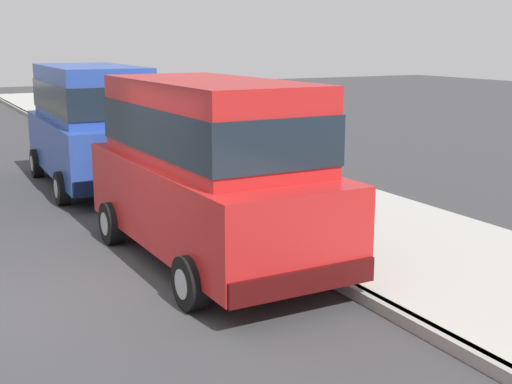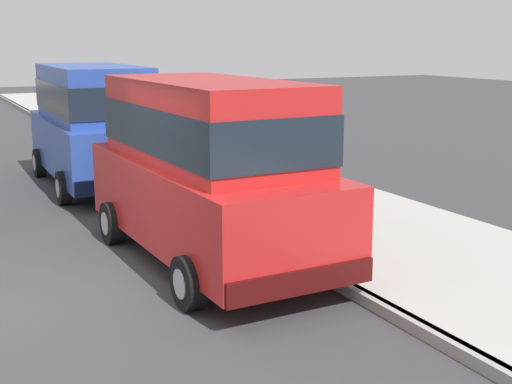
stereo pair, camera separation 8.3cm
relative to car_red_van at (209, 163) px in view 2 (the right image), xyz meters
name	(u,v)px [view 2 (the right image)]	position (x,y,z in m)	size (l,w,h in m)	color
ground_plane	(56,298)	(-2.22, -0.48, -1.39)	(80.00, 80.00, 0.00)	#38383A
curb	(288,255)	(0.98, -0.48, -1.32)	(0.16, 64.00, 0.14)	gray
sidewalk	(390,239)	(2.78, -0.48, -1.32)	(3.60, 64.00, 0.14)	#A8A59E
car_red_van	(209,163)	(0.00, 0.00, 0.00)	(2.21, 4.94, 2.52)	red
car_blue_van	(94,120)	(-0.12, 5.81, 0.00)	(2.23, 4.95, 2.52)	#28479E
dog_grey	(317,204)	(2.21, 0.69, -0.97)	(0.65, 0.49, 0.49)	#999691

